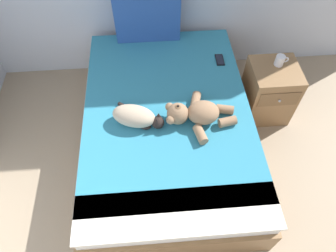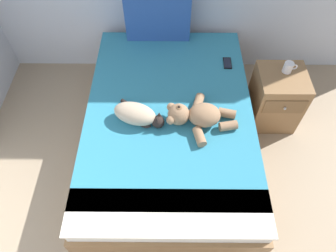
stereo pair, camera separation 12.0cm
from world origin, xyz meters
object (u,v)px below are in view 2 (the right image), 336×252
object	(u,v)px
patterned_cushion	(158,13)
nightstand	(276,98)
bed	(169,128)
mug	(288,67)
cat	(137,114)
cell_phone	(227,63)
teddy_bear	(197,115)

from	to	relation	value
patterned_cushion	nightstand	size ratio (longest dim) A/B	1.06
bed	mug	size ratio (longest dim) A/B	17.17
patterned_cushion	bed	bearing A→B (deg)	-83.06
cat	cell_phone	bearing A→B (deg)	40.25
cat	nightstand	size ratio (longest dim) A/B	0.74
patterned_cushion	teddy_bear	xyz separation A→B (m)	(0.32, -1.06, -0.18)
cell_phone	mug	size ratio (longest dim) A/B	1.24
bed	patterned_cushion	distance (m)	1.07
bed	cat	world-z (taller)	cat
patterned_cushion	cat	world-z (taller)	patterned_cushion
bed	mug	distance (m)	1.15
patterned_cushion	mug	size ratio (longest dim) A/B	5.05
mug	cat	bearing A→B (deg)	-158.57
cat	patterned_cushion	bearing A→B (deg)	82.64
nightstand	mug	distance (m)	0.34
patterned_cushion	nightstand	xyz separation A→B (m)	(1.10, -0.61, -0.49)
patterned_cushion	cell_phone	distance (m)	0.79
cell_phone	mug	xyz separation A→B (m)	(0.49, -0.16, 0.10)
bed	mug	bearing A→B (deg)	20.65
patterned_cushion	mug	bearing A→B (deg)	-25.80
cat	mug	xyz separation A→B (m)	(1.27, 0.50, 0.03)
bed	teddy_bear	world-z (taller)	teddy_bear
bed	patterned_cushion	size ratio (longest dim) A/B	3.40
patterned_cushion	cell_phone	world-z (taller)	patterned_cushion
bed	cell_phone	world-z (taller)	cell_phone
teddy_bear	cell_phone	world-z (taller)	teddy_bear
cell_phone	mug	world-z (taller)	mug
mug	teddy_bear	bearing A→B (deg)	-147.82
patterned_cushion	mug	distance (m)	1.27
cell_phone	teddy_bear	bearing A→B (deg)	-115.40
nightstand	mug	world-z (taller)	mug
bed	cat	xyz separation A→B (m)	(-0.25, -0.11, 0.33)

